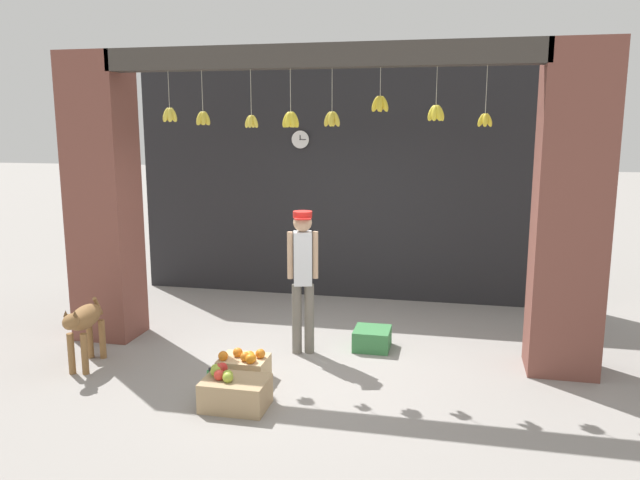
{
  "coord_description": "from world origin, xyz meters",
  "views": [
    {
      "loc": [
        1.47,
        -6.34,
        2.57
      ],
      "look_at": [
        0.0,
        0.39,
        1.28
      ],
      "focal_mm": 35.0,
      "sensor_mm": 36.0,
      "label": 1
    }
  ],
  "objects_px": {
    "water_bottle": "(211,381)",
    "wall_clock": "(300,139)",
    "dog": "(84,323)",
    "produce_box_green": "(372,339)",
    "fruit_crate_apples": "(234,391)",
    "fruit_crate_oranges": "(244,367)",
    "shopkeeper": "(303,271)"
  },
  "relations": [
    {
      "from": "shopkeeper",
      "to": "water_bottle",
      "type": "xyz_separation_m",
      "value": [
        -0.61,
        -1.24,
        -0.84
      ]
    },
    {
      "from": "dog",
      "to": "fruit_crate_oranges",
      "type": "bearing_deg",
      "value": 81.73
    },
    {
      "from": "fruit_crate_apples",
      "to": "wall_clock",
      "type": "xyz_separation_m",
      "value": [
        -0.33,
        3.86,
        2.19
      ]
    },
    {
      "from": "dog",
      "to": "fruit_crate_oranges",
      "type": "xyz_separation_m",
      "value": [
        1.77,
        0.01,
        -0.35
      ]
    },
    {
      "from": "fruit_crate_apples",
      "to": "produce_box_green",
      "type": "distance_m",
      "value": 2.07
    },
    {
      "from": "shopkeeper",
      "to": "fruit_crate_oranges",
      "type": "relative_size",
      "value": 3.43
    },
    {
      "from": "water_bottle",
      "to": "fruit_crate_oranges",
      "type": "bearing_deg",
      "value": 58.3
    },
    {
      "from": "shopkeeper",
      "to": "wall_clock",
      "type": "height_order",
      "value": "wall_clock"
    },
    {
      "from": "produce_box_green",
      "to": "water_bottle",
      "type": "xyz_separation_m",
      "value": [
        -1.36,
        -1.55,
        0.0
      ]
    },
    {
      "from": "fruit_crate_oranges",
      "to": "fruit_crate_apples",
      "type": "bearing_deg",
      "value": -79.62
    },
    {
      "from": "shopkeeper",
      "to": "fruit_crate_oranges",
      "type": "xyz_separation_m",
      "value": [
        -0.4,
        -0.89,
        -0.81
      ]
    },
    {
      "from": "shopkeeper",
      "to": "wall_clock",
      "type": "distance_m",
      "value": 2.82
    },
    {
      "from": "dog",
      "to": "fruit_crate_oranges",
      "type": "height_order",
      "value": "dog"
    },
    {
      "from": "dog",
      "to": "fruit_crate_apples",
      "type": "bearing_deg",
      "value": 64.24
    },
    {
      "from": "dog",
      "to": "water_bottle",
      "type": "bearing_deg",
      "value": 69.06
    },
    {
      "from": "fruit_crate_oranges",
      "to": "fruit_crate_apples",
      "type": "distance_m",
      "value": 0.6
    },
    {
      "from": "dog",
      "to": "fruit_crate_apples",
      "type": "distance_m",
      "value": 2.0
    },
    {
      "from": "dog",
      "to": "fruit_crate_apples",
      "type": "height_order",
      "value": "dog"
    },
    {
      "from": "fruit_crate_oranges",
      "to": "wall_clock",
      "type": "distance_m",
      "value": 3.95
    },
    {
      "from": "fruit_crate_apples",
      "to": "produce_box_green",
      "type": "bearing_deg",
      "value": 59.96
    },
    {
      "from": "water_bottle",
      "to": "wall_clock",
      "type": "distance_m",
      "value": 4.25
    },
    {
      "from": "shopkeeper",
      "to": "produce_box_green",
      "type": "xyz_separation_m",
      "value": [
        0.75,
        0.31,
        -0.84
      ]
    },
    {
      "from": "dog",
      "to": "fruit_crate_apples",
      "type": "xyz_separation_m",
      "value": [
        1.88,
        -0.58,
        -0.34
      ]
    },
    {
      "from": "produce_box_green",
      "to": "water_bottle",
      "type": "relative_size",
      "value": 1.69
    },
    {
      "from": "dog",
      "to": "produce_box_green",
      "type": "relative_size",
      "value": 2.0
    },
    {
      "from": "dog",
      "to": "wall_clock",
      "type": "bearing_deg",
      "value": 146.05
    },
    {
      "from": "shopkeeper",
      "to": "fruit_crate_apples",
      "type": "distance_m",
      "value": 1.71
    },
    {
      "from": "fruit_crate_apples",
      "to": "wall_clock",
      "type": "height_order",
      "value": "wall_clock"
    },
    {
      "from": "dog",
      "to": "wall_clock",
      "type": "relative_size",
      "value": 3.16
    },
    {
      "from": "produce_box_green",
      "to": "wall_clock",
      "type": "xyz_separation_m",
      "value": [
        -1.36,
        2.07,
        2.22
      ]
    },
    {
      "from": "fruit_crate_apples",
      "to": "wall_clock",
      "type": "bearing_deg",
      "value": 94.84
    },
    {
      "from": "fruit_crate_oranges",
      "to": "wall_clock",
      "type": "height_order",
      "value": "wall_clock"
    }
  ]
}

